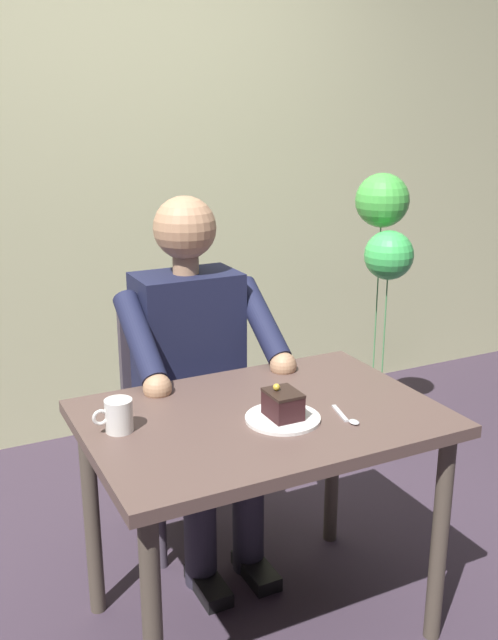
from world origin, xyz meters
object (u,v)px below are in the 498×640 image
at_px(seated_person, 196,374).
at_px(coffee_cup, 118,415).
at_px(dining_table, 262,442).
at_px(balloon_display, 383,250).
at_px(cake_slice, 283,404).
at_px(chair, 180,404).
at_px(dessert_spoon, 347,418).

xyz_separation_m(seated_person, coffee_cup, (0.40, 0.43, 0.10)).
height_order(dining_table, coffee_cup, coffee_cup).
height_order(seated_person, balloon_display, balloon_display).
height_order(dining_table, cake_slice, cake_slice).
relative_size(chair, seated_person, 0.70).
bearing_deg(coffee_cup, chair, -123.87).
xyz_separation_m(cake_slice, coffee_cup, (0.43, -0.14, -0.00)).
relative_size(chair, cake_slice, 8.39).
xyz_separation_m(seated_person, dessert_spoon, (-0.20, 0.64, 0.06)).
height_order(cake_slice, coffee_cup, cake_slice).
xyz_separation_m(dining_table, balloon_display, (-1.02, -0.81, 0.34)).
bearing_deg(balloon_display, coffee_cup, 27.77).
height_order(dining_table, seated_person, seated_person).
xyz_separation_m(dining_table, coffee_cup, (0.40, -0.07, 0.14)).
distance_m(chair, balloon_display, 1.13).
distance_m(seated_person, dessert_spoon, 0.68).
distance_m(cake_slice, balloon_display, 1.34).
xyz_separation_m(cake_slice, dessert_spoon, (-0.17, 0.08, -0.04)).
bearing_deg(chair, dessert_spoon, 103.52).
relative_size(seated_person, balloon_display, 0.99).
distance_m(coffee_cup, dessert_spoon, 0.64).
bearing_deg(seated_person, cake_slice, 93.01).
bearing_deg(dining_table, seated_person, -90.00).
bearing_deg(dessert_spoon, balloon_display, -130.58).
height_order(chair, dessert_spoon, chair).
height_order(seated_person, cake_slice, seated_person).
bearing_deg(dessert_spoon, seated_person, -73.12).
bearing_deg(cake_slice, chair, -87.68).
height_order(chair, cake_slice, chair).
relative_size(chair, dessert_spoon, 6.25).
bearing_deg(coffee_cup, dessert_spoon, 160.35).
distance_m(seated_person, cake_slice, 0.58).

